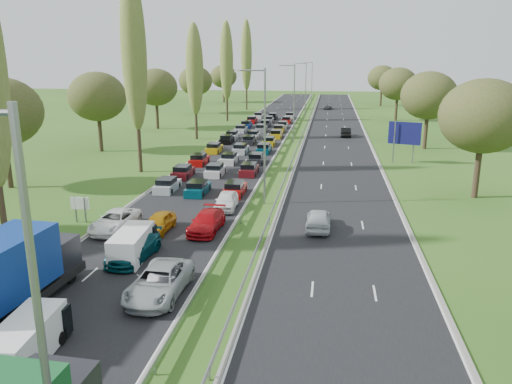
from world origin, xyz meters
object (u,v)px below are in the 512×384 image
at_px(white_van_rear, 133,244).
at_px(info_sign, 80,206).
at_px(blue_lorry, 5,276).
at_px(near_car_2, 115,221).
at_px(white_van_front, 28,339).
at_px(direction_sign, 405,135).

relative_size(white_van_rear, info_sign, 2.24).
bearing_deg(blue_lorry, near_car_2, 93.68).
height_order(white_van_front, direction_sign, direction_sign).
xyz_separation_m(white_van_rear, direction_sign, (21.80, 34.58, 2.60)).
bearing_deg(info_sign, blue_lorry, -76.11).
bearing_deg(white_van_front, direction_sign, 60.16).
distance_m(white_van_front, white_van_rear, 11.70).
height_order(white_van_rear, direction_sign, direction_sign).
height_order(blue_lorry, info_sign, blue_lorry).
bearing_deg(near_car_2, info_sign, 160.44).
distance_m(near_car_2, white_van_front, 17.01).
height_order(blue_lorry, white_van_rear, blue_lorry).
distance_m(blue_lorry, white_van_front, 4.89).
bearing_deg(direction_sign, blue_lorry, -120.43).
relative_size(white_van_front, info_sign, 2.20).
height_order(white_van_front, info_sign, info_sign).
distance_m(white_van_front, info_sign, 19.39).
relative_size(blue_lorry, direction_sign, 1.91).
relative_size(blue_lorry, white_van_rear, 2.11).
relative_size(white_van_front, white_van_rear, 0.98).
height_order(near_car_2, white_van_rear, white_van_rear).
distance_m(white_van_front, direction_sign, 51.26).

